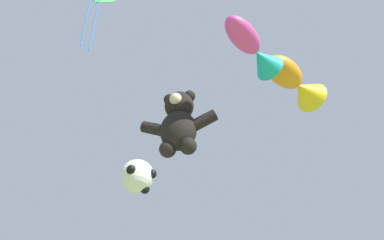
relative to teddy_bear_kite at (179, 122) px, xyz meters
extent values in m
ellipsoid|color=black|center=(0.00, 0.01, -0.25)|extent=(0.87, 0.74, 1.06)
sphere|color=black|center=(0.00, 0.01, 0.54)|extent=(0.73, 0.73, 0.73)
sphere|color=beige|center=(0.00, -0.30, 0.49)|extent=(0.31, 0.31, 0.31)
sphere|color=black|center=(-0.26, 0.01, 0.83)|extent=(0.30, 0.30, 0.30)
cylinder|color=black|center=(-0.63, 0.01, -0.06)|extent=(0.63, 0.28, 0.49)
sphere|color=black|center=(-0.24, 0.01, -0.75)|extent=(0.39, 0.39, 0.39)
sphere|color=black|center=(0.26, 0.01, 0.83)|extent=(0.30, 0.30, 0.30)
cylinder|color=black|center=(0.63, 0.01, -0.06)|extent=(0.63, 0.28, 0.49)
sphere|color=black|center=(0.24, 0.01, -0.75)|extent=(0.39, 0.39, 0.39)
sphere|color=white|center=(-0.84, -0.16, -1.48)|extent=(0.72, 0.72, 0.72)
sphere|color=black|center=(-0.50, -0.16, -1.48)|extent=(0.20, 0.20, 0.20)
sphere|color=black|center=(-0.91, 0.06, -1.25)|extent=(0.20, 0.20, 0.20)
sphere|color=black|center=(-0.84, -0.49, -1.53)|extent=(0.20, 0.20, 0.20)
sphere|color=black|center=(-0.68, -0.05, -1.75)|extent=(0.20, 0.20, 0.20)
ellipsoid|color=orange|center=(2.76, 1.03, 2.17)|extent=(1.40, 1.60, 0.68)
cone|color=yellow|center=(3.32, 1.95, 2.17)|extent=(1.25, 1.17, 1.00)
sphere|color=black|center=(2.52, 0.65, 2.34)|extent=(0.18, 0.18, 0.18)
ellipsoid|color=#E53F9E|center=(1.82, -1.03, 1.45)|extent=(1.05, 1.37, 0.51)
cone|color=#19ADB2|center=(2.21, -0.15, 1.45)|extent=(0.96, 0.93, 0.75)
sphere|color=black|center=(1.66, -1.39, 1.59)|extent=(0.13, 0.13, 0.13)
cylinder|color=blue|center=(-2.06, -1.73, 2.52)|extent=(0.03, 0.23, 1.93)
cylinder|color=blue|center=(-1.82, -1.69, 2.40)|extent=(0.03, 0.20, 2.17)
camera|label=1|loc=(1.94, -6.40, -5.86)|focal=35.00mm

